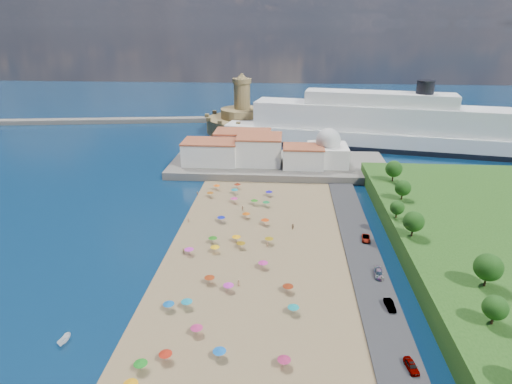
{
  "coord_description": "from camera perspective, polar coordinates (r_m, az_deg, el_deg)",
  "views": [
    {
      "loc": [
        13.06,
        -99.23,
        57.22
      ],
      "look_at": [
        4.0,
        25.0,
        8.0
      ],
      "focal_mm": 30.0,
      "sensor_mm": 36.0,
      "label": 1
    }
  ],
  "objects": [
    {
      "name": "ground",
      "position": [
        115.29,
        -2.92,
        -8.23
      ],
      "size": [
        700.0,
        700.0,
        0.0
      ],
      "primitive_type": "plane",
      "color": "#071938",
      "rests_on": "ground"
    },
    {
      "name": "terrace",
      "position": [
        181.05,
        3.01,
        3.61
      ],
      "size": [
        90.0,
        36.0,
        3.0
      ],
      "primitive_type": "cube",
      "color": "#59544C",
      "rests_on": "ground"
    },
    {
      "name": "jetty",
      "position": [
        216.13,
        -2.65,
        6.51
      ],
      "size": [
        18.0,
        70.0,
        2.4
      ],
      "primitive_type": "cube",
      "color": "#59544C",
      "rests_on": "ground"
    },
    {
      "name": "breakwater",
      "position": [
        286.17,
        -21.66,
        8.79
      ],
      "size": [
        199.03,
        34.77,
        2.6
      ],
      "primitive_type": "cube",
      "rotation": [
        0.0,
        0.0,
        0.14
      ],
      "color": "#59544C",
      "rests_on": "ground"
    },
    {
      "name": "waterfront_buildings",
      "position": [
        180.5,
        -1.11,
        5.69
      ],
      "size": [
        57.0,
        29.0,
        11.0
      ],
      "color": "silver",
      "rests_on": "terrace"
    },
    {
      "name": "domed_building",
      "position": [
        177.75,
        9.52,
        5.51
      ],
      "size": [
        16.0,
        16.0,
        15.0
      ],
      "color": "silver",
      "rests_on": "terrace"
    },
    {
      "name": "fortress",
      "position": [
        243.85,
        -1.84,
        9.59
      ],
      "size": [
        40.0,
        40.0,
        32.4
      ],
      "color": "#99824C",
      "rests_on": "ground"
    },
    {
      "name": "cruise_ship",
      "position": [
        219.16,
        15.76,
        8.24
      ],
      "size": [
        152.12,
        49.11,
        32.9
      ],
      "color": "black",
      "rests_on": "ground"
    },
    {
      "name": "beach_parasols",
      "position": [
        106.61,
        -4.21,
        -9.61
      ],
      "size": [
        31.11,
        114.06,
        2.2
      ],
      "color": "gray",
      "rests_on": "beach"
    },
    {
      "name": "beachgoers",
      "position": [
        121.72,
        -2.24,
        -5.91
      ],
      "size": [
        34.79,
        90.89,
        1.87
      ],
      "color": "tan",
      "rests_on": "beach"
    },
    {
      "name": "moored_boats",
      "position": [
        87.38,
        -26.33,
        -21.43
      ],
      "size": [
        4.76,
        20.44,
        1.54
      ],
      "color": "white",
      "rests_on": "ground"
    },
    {
      "name": "parked_cars",
      "position": [
        105.61,
        16.37,
        -11.34
      ],
      "size": [
        2.83,
        52.71,
        1.44
      ],
      "color": "gray",
      "rests_on": "promenade"
    },
    {
      "name": "hillside_trees",
      "position": [
        110.01,
        23.45,
        -5.76
      ],
      "size": [
        15.6,
        110.7,
        7.42
      ],
      "color": "#382314",
      "rests_on": "hillside"
    }
  ]
}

